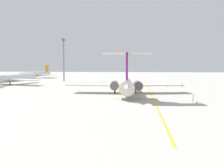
# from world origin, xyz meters

# --- Properties ---
(ground) EXTENTS (379.69, 379.69, 0.00)m
(ground) POSITION_xyz_m (0.00, 0.00, 0.00)
(ground) COLOR #B7B5AD
(main_jetliner) EXTENTS (41.00, 36.37, 11.94)m
(main_jetliner) POSITION_xyz_m (-3.11, 10.83, 3.26)
(main_jetliner) COLOR silver
(main_jetliner) RESTS_ON ground
(airliner_mid_right) EXTENTS (29.61, 29.73, 9.10)m
(airliner_mid_right) POSITION_xyz_m (26.61, 61.74, 2.68)
(airliner_mid_right) COLOR white
(airliner_mid_right) RESTS_ON ground
(airliner_far_right) EXTENTS (26.17, 26.30, 8.07)m
(airliner_far_right) POSITION_xyz_m (75.13, 70.40, 2.38)
(airliner_far_right) COLOR silver
(airliner_far_right) RESTS_ON ground
(ground_crew_near_nose) EXTENTS (0.29, 0.44, 1.82)m
(ground_crew_near_nose) POSITION_xyz_m (18.93, -10.56, 1.15)
(ground_crew_near_nose) COLOR black
(ground_crew_near_nose) RESTS_ON ground
(ground_crew_near_tail) EXTENTS (0.38, 0.27, 1.71)m
(ground_crew_near_tail) POSITION_xyz_m (19.73, -4.90, 1.08)
(ground_crew_near_tail) COLOR black
(ground_crew_near_tail) RESTS_ON ground
(ground_crew_portside) EXTENTS (0.44, 0.29, 1.79)m
(ground_crew_portside) POSITION_xyz_m (-18.84, -5.96, 1.14)
(ground_crew_portside) COLOR black
(ground_crew_portside) RESTS_ON ground
(safety_cone_nose) EXTENTS (0.40, 0.40, 0.55)m
(safety_cone_nose) POSITION_xyz_m (-21.37, -6.30, 0.28)
(safety_cone_nose) COLOR #EA590F
(safety_cone_nose) RESTS_ON ground
(taxiway_centreline) EXTENTS (102.12, 2.03, 0.01)m
(taxiway_centreline) POSITION_xyz_m (-1.96, 2.89, 0.00)
(taxiway_centreline) COLOR gold
(taxiway_centreline) RESTS_ON ground
(light_mast) EXTENTS (4.00, 0.70, 21.88)m
(light_mast) POSITION_xyz_m (48.73, 44.24, 12.13)
(light_mast) COLOR slate
(light_mast) RESTS_ON ground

